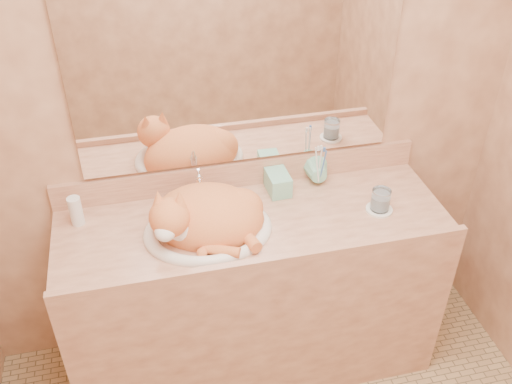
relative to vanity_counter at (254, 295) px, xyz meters
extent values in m
cube|color=#935F43|center=(0.00, 0.28, 0.82)|extent=(2.40, 0.02, 2.50)
cube|color=white|center=(0.00, 0.26, 0.97)|extent=(1.30, 0.02, 0.80)
imported|color=#7CC6A8|center=(0.15, 0.11, 0.53)|extent=(0.10, 0.10, 0.20)
imported|color=#7CC6A8|center=(0.33, 0.16, 0.48)|extent=(0.13, 0.13, 0.11)
cylinder|color=white|center=(0.53, -0.05, 0.43)|extent=(0.11, 0.11, 0.01)
cylinder|color=silver|center=(0.53, -0.05, 0.48)|extent=(0.08, 0.08, 0.09)
cylinder|color=silver|center=(-0.69, 0.15, 0.49)|extent=(0.05, 0.05, 0.13)
camera|label=1|loc=(-0.41, -1.76, 1.88)|focal=40.00mm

